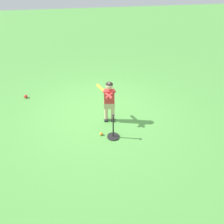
{
  "coord_description": "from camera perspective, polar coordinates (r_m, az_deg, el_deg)",
  "views": [
    {
      "loc": [
        0.68,
        4.62,
        3.19
      ],
      "look_at": [
        -0.2,
        0.69,
        0.45
      ],
      "focal_mm": 33.0,
      "sensor_mm": 36.0,
      "label": 1
    }
  ],
  "objects": [
    {
      "name": "batting_tee",
      "position": [
        4.78,
        0.34,
        -5.99
      ],
      "size": [
        0.28,
        0.28,
        0.62
      ],
      "color": "black",
      "rests_on": "ground"
    },
    {
      "name": "play_ball_midfield",
      "position": [
        6.82,
        -22.78,
        4.0
      ],
      "size": [
        0.1,
        0.1,
        0.1
      ],
      "primitive_type": "sphere",
      "color": "red",
      "rests_on": "ground"
    },
    {
      "name": "play_ball_near_batter",
      "position": [
        4.88,
        -3.01,
        -6.07
      ],
      "size": [
        0.07,
        0.07,
        0.07
      ],
      "primitive_type": "sphere",
      "color": "orange",
      "rests_on": "ground"
    },
    {
      "name": "child_batter",
      "position": [
        5.01,
        -0.87,
        3.78
      ],
      "size": [
        0.41,
        0.6,
        1.08
      ],
      "color": "#232328",
      "rests_on": "ground"
    },
    {
      "name": "ground_plane",
      "position": [
        5.66,
        -3.52,
        -0.15
      ],
      "size": [
        40.0,
        40.0,
        0.0
      ],
      "primitive_type": "plane",
      "color": "#519942"
    }
  ]
}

